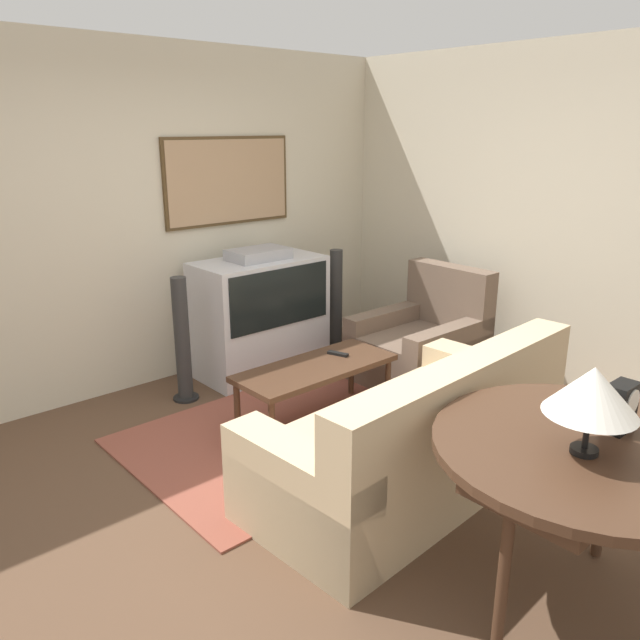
# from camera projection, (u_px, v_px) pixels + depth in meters

# --- Properties ---
(ground_plane) EXTENTS (12.00, 12.00, 0.00)m
(ground_plane) POSITION_uv_depth(u_px,v_px,m) (301.00, 490.00, 3.70)
(ground_plane) COLOR brown
(wall_back) EXTENTS (12.00, 0.10, 2.70)m
(wall_back) POSITION_uv_depth(u_px,v_px,m) (125.00, 222.00, 4.83)
(wall_back) COLOR beige
(wall_back) RESTS_ON ground_plane
(wall_right) EXTENTS (0.06, 12.00, 2.70)m
(wall_right) POSITION_uv_depth(u_px,v_px,m) (553.00, 220.00, 4.96)
(wall_right) COLOR beige
(wall_right) RESTS_ON ground_plane
(area_rug) EXTENTS (2.34, 1.58, 0.01)m
(area_rug) POSITION_uv_depth(u_px,v_px,m) (299.00, 428.00, 4.44)
(area_rug) COLOR brown
(area_rug) RESTS_ON ground_plane
(tv) EXTENTS (1.10, 0.59, 1.09)m
(tv) POSITION_uv_depth(u_px,v_px,m) (260.00, 315.00, 5.35)
(tv) COLOR silver
(tv) RESTS_ON ground_plane
(couch) EXTENTS (2.03, 1.03, 0.89)m
(couch) POSITION_uv_depth(u_px,v_px,m) (416.00, 442.00, 3.63)
(couch) COLOR #CCB289
(couch) RESTS_ON ground_plane
(armchair) EXTENTS (0.99, 0.83, 0.93)m
(armchair) POSITION_uv_depth(u_px,v_px,m) (422.00, 345.00, 5.28)
(armchair) COLOR brown
(armchair) RESTS_ON ground_plane
(coffee_table) EXTENTS (1.19, 0.49, 0.45)m
(coffee_table) POSITION_uv_depth(u_px,v_px,m) (316.00, 371.00, 4.40)
(coffee_table) COLOR #472D1E
(coffee_table) RESTS_ON ground_plane
(console_table) EXTENTS (1.26, 1.26, 0.81)m
(console_table) POSITION_uv_depth(u_px,v_px,m) (585.00, 458.00, 2.59)
(console_table) COLOR #472D1E
(console_table) RESTS_ON ground_plane
(table_lamp) EXTENTS (0.37, 0.37, 0.37)m
(table_lamp) POSITION_uv_depth(u_px,v_px,m) (592.00, 391.00, 2.42)
(table_lamp) COLOR black
(table_lamp) RESTS_ON console_table
(mantel_clock) EXTENTS (0.15, 0.10, 0.22)m
(mantel_clock) POSITION_uv_depth(u_px,v_px,m) (621.00, 407.00, 2.66)
(mantel_clock) COLOR black
(mantel_clock) RESTS_ON console_table
(remote) EXTENTS (0.09, 0.17, 0.02)m
(remote) POSITION_uv_depth(u_px,v_px,m) (338.00, 354.00, 4.58)
(remote) COLOR black
(remote) RESTS_ON coffee_table
(speaker_tower_left) EXTENTS (0.20, 0.20, 0.99)m
(speaker_tower_left) POSITION_uv_depth(u_px,v_px,m) (182.00, 343.00, 4.79)
(speaker_tower_left) COLOR black
(speaker_tower_left) RESTS_ON ground_plane
(speaker_tower_right) EXTENTS (0.20, 0.20, 0.99)m
(speaker_tower_right) POSITION_uv_depth(u_px,v_px,m) (336.00, 305.00, 5.81)
(speaker_tower_right) COLOR black
(speaker_tower_right) RESTS_ON ground_plane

